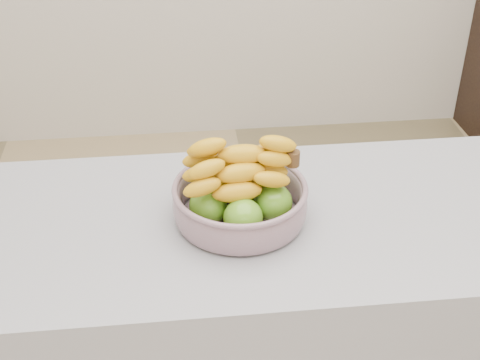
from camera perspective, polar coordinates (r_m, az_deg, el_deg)
The scene contains 2 objects.
counter at distance 1.80m, azimuth 6.51°, elevation -14.46°, with size 2.00×0.60×0.90m, color gray.
fruit_bowl at distance 1.44m, azimuth -0.01°, elevation -1.42°, with size 0.29×0.29×0.18m.
Camera 1 is at (-0.33, -1.25, 1.77)m, focal length 50.00 mm.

